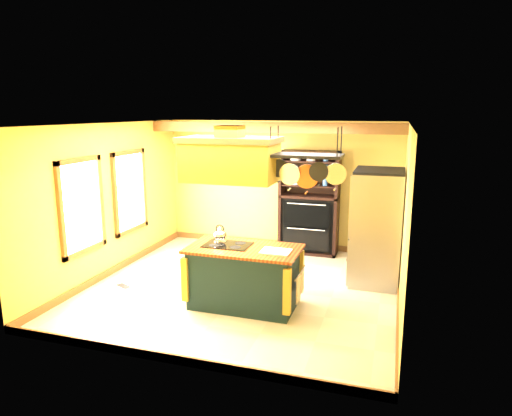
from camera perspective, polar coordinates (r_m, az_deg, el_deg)
The scene contains 15 objects.
floor at distance 7.78m, azimuth -1.59°, elevation -9.85°, with size 5.00×5.00×0.00m, color beige.
ceiling at distance 7.22m, azimuth -1.71°, elevation 10.44°, with size 5.00×5.00×0.00m, color white.
wall_back at distance 9.74m, azimuth 3.13°, elevation 2.89°, with size 5.00×0.02×2.70m, color gold.
wall_front at distance 5.16m, azimuth -10.72°, elevation -5.70°, with size 5.00×0.02×2.70m, color gold.
wall_left at distance 8.52m, azimuth -17.77°, elevation 0.98°, with size 0.02×5.00×2.70m, color gold.
wall_right at distance 7.00m, azimuth 18.10°, elevation -1.37°, with size 0.02×5.00×2.70m, color gold.
ceiling_beam at distance 8.85m, azimuth 1.93°, elevation 10.04°, with size 5.00×0.15×0.20m, color brown.
window_near at distance 7.86m, azimuth -20.90°, elevation 0.23°, with size 0.06×1.06×1.56m.
window_far at distance 8.98m, azimuth -15.43°, elevation 1.99°, with size 0.06×1.06×1.56m.
kitchen_island at distance 6.93m, azimuth -1.51°, elevation -8.51°, with size 1.67×0.94×1.11m.
range_hood at distance 6.59m, azimuth -3.24°, elevation 6.27°, with size 1.41×0.79×0.80m.
pot_rack at distance 6.30m, azimuth 6.29°, elevation 5.59°, with size 1.07×0.50×0.86m.
refrigerator at distance 8.00m, azimuth 14.76°, elevation -2.61°, with size 0.83×0.98×1.92m.
hutch at distance 9.48m, azimuth 6.67°, elevation -0.63°, with size 1.19×0.55×2.11m.
floor_register at distance 8.13m, azimuth -16.23°, elevation -9.33°, with size 0.28×0.12×0.01m, color black.
Camera 1 is at (2.35, -6.83, 2.91)m, focal length 32.00 mm.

